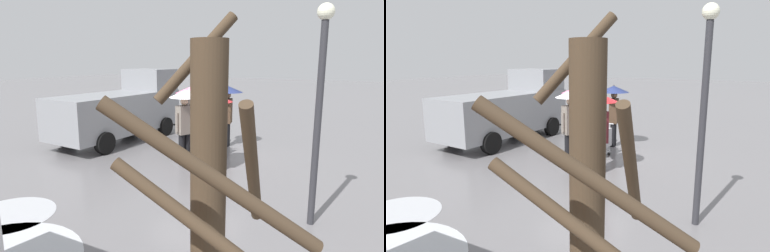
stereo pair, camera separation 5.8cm
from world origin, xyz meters
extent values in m
plane|color=slate|center=(0.00, 0.00, 0.00)|extent=(90.00, 90.00, 0.00)
cylinder|color=#ADAFB5|center=(1.37, 5.28, 0.00)|extent=(1.66, 1.66, 0.01)
cube|color=gray|center=(3.62, -0.47, 1.06)|extent=(2.27, 5.31, 1.40)
cube|color=gray|center=(3.50, -2.36, 2.18)|extent=(1.92, 1.51, 0.84)
cube|color=black|center=(3.46, -3.08, 1.38)|extent=(1.66, 0.16, 0.63)
cube|color=#232326|center=(3.46, -3.12, 0.32)|extent=(1.97, 0.28, 0.24)
cylinder|color=black|center=(4.50, -2.13, 0.36)|extent=(0.28, 0.73, 0.72)
cylinder|color=black|center=(2.54, -2.02, 0.36)|extent=(0.28, 0.73, 0.72)
cylinder|color=black|center=(4.69, 1.08, 0.36)|extent=(0.28, 0.73, 0.72)
cylinder|color=black|center=(2.73, 1.20, 0.36)|extent=(0.28, 0.73, 0.72)
cube|color=#B2B2B7|center=(-0.39, -0.16, 0.60)|extent=(0.60, 0.81, 0.56)
cube|color=#B2B2B7|center=(-0.39, -0.16, 0.14)|extent=(0.54, 0.73, 0.04)
cylinder|color=#B2B2B7|center=(-0.44, -0.58, 1.00)|extent=(0.58, 0.10, 0.04)
sphere|color=black|center=(-0.57, 0.16, 0.05)|extent=(0.10, 0.10, 0.10)
sphere|color=black|center=(-0.15, 0.12, 0.05)|extent=(0.10, 0.10, 0.10)
sphere|color=black|center=(-0.63, -0.44, 0.05)|extent=(0.10, 0.10, 0.10)
sphere|color=black|center=(-0.22, -0.49, 0.05)|extent=(0.10, 0.10, 0.10)
cube|color=#515156|center=(0.37, -0.20, 0.22)|extent=(0.55, 0.65, 0.03)
cylinder|color=#515156|center=(0.12, -0.47, 0.77)|extent=(0.04, 0.04, 1.10)
cylinder|color=#515156|center=(0.55, -0.53, 0.77)|extent=(0.04, 0.04, 1.10)
cylinder|color=black|center=(0.10, -0.47, 0.10)|extent=(0.07, 0.20, 0.20)
cylinder|color=black|center=(0.57, -0.53, 0.10)|extent=(0.07, 0.20, 0.20)
cube|color=tan|center=(0.37, -0.20, 0.38)|extent=(0.46, 0.45, 0.31)
cube|color=tan|center=(0.37, -0.20, 0.67)|extent=(0.53, 0.54, 0.27)
cylinder|color=black|center=(0.20, 0.69, 0.41)|extent=(0.18, 0.18, 0.82)
cylinder|color=black|center=(0.12, 0.51, 0.41)|extent=(0.18, 0.18, 0.82)
cube|color=slate|center=(0.16, 0.60, 1.24)|extent=(0.44, 0.52, 0.84)
sphere|color=beige|center=(0.16, 0.60, 1.78)|extent=(0.22, 0.22, 0.22)
cylinder|color=slate|center=(0.27, 0.83, 1.19)|extent=(0.10, 0.10, 0.55)
cylinder|color=slate|center=(0.10, 0.42, 1.46)|extent=(0.32, 0.22, 0.50)
cylinder|color=#333338|center=(0.12, 0.51, 1.62)|extent=(0.02, 0.02, 0.86)
cone|color=white|center=(0.12, 0.51, 2.00)|extent=(1.04, 1.04, 0.22)
sphere|color=#333338|center=(0.12, 0.51, 2.13)|extent=(0.04, 0.04, 0.04)
cylinder|color=black|center=(-1.12, 1.16, 0.41)|extent=(0.18, 0.18, 0.82)
cylinder|color=black|center=(-0.96, 1.05, 0.41)|extent=(0.18, 0.18, 0.82)
cube|color=#5B1E23|center=(-1.04, 1.10, 1.24)|extent=(0.52, 0.49, 0.84)
sphere|color=#8C6647|center=(-1.04, 1.10, 1.78)|extent=(0.22, 0.22, 0.22)
cylinder|color=#5B1E23|center=(-1.24, 1.26, 1.19)|extent=(0.10, 0.10, 0.55)
cylinder|color=#5B1E23|center=(-0.88, 1.01, 1.46)|extent=(0.26, 0.30, 0.50)
cylinder|color=#333338|center=(-0.96, 1.05, 1.62)|extent=(0.02, 0.02, 0.86)
cone|color=red|center=(-0.96, 1.05, 2.00)|extent=(1.04, 1.04, 0.22)
sphere|color=#333338|center=(-0.96, 1.05, 2.13)|extent=(0.04, 0.04, 0.04)
cylinder|color=black|center=(0.74, -0.84, 0.41)|extent=(0.18, 0.18, 0.82)
cylinder|color=black|center=(0.63, -0.67, 0.41)|extent=(0.18, 0.18, 0.82)
cube|color=slate|center=(0.68, -0.76, 1.24)|extent=(0.48, 0.52, 0.84)
sphere|color=#8C6647|center=(0.68, -0.76, 1.78)|extent=(0.22, 0.22, 0.22)
cylinder|color=slate|center=(0.83, -0.97, 1.19)|extent=(0.10, 0.10, 0.55)
cylinder|color=slate|center=(0.57, -0.62, 1.46)|extent=(0.31, 0.25, 0.50)
cylinder|color=#333338|center=(0.63, -0.67, 1.62)|extent=(0.02, 0.02, 0.86)
cone|color=#E0668E|center=(0.63, -0.67, 2.00)|extent=(1.04, 1.04, 0.22)
sphere|color=#333338|center=(0.63, -0.67, 2.13)|extent=(0.04, 0.04, 0.04)
cube|color=#33664C|center=(0.85, -0.64, 1.28)|extent=(0.30, 0.34, 0.44)
cylinder|color=black|center=(-0.25, -1.73, 0.41)|extent=(0.18, 0.18, 0.82)
cylinder|color=black|center=(-0.30, -1.54, 0.41)|extent=(0.18, 0.18, 0.82)
cube|color=#473323|center=(-0.27, -1.64, 1.24)|extent=(0.38, 0.49, 0.84)
sphere|color=#8C6647|center=(-0.27, -1.64, 1.78)|extent=(0.22, 0.22, 0.22)
cylinder|color=#473323|center=(-0.21, -1.89, 1.19)|extent=(0.10, 0.10, 0.55)
cylinder|color=#473323|center=(-0.33, -1.47, 1.46)|extent=(0.32, 0.17, 0.50)
cylinder|color=#333338|center=(-0.30, -1.54, 1.62)|extent=(0.02, 0.02, 0.86)
cone|color=navy|center=(-0.30, -1.54, 2.00)|extent=(1.04, 1.04, 0.22)
sphere|color=#333338|center=(-0.30, -1.54, 2.13)|extent=(0.04, 0.04, 0.04)
cylinder|color=#423323|center=(-3.78, 7.39, 2.10)|extent=(0.91, 0.27, 0.62)
cylinder|color=#423323|center=(-3.49, 6.77, 2.96)|extent=(0.48, 0.49, 0.64)
cylinder|color=#423323|center=(-3.94, 7.44, 2.37)|extent=(1.02, 0.61, 0.82)
cylinder|color=#423323|center=(-3.97, 6.92, 2.27)|extent=(0.18, 0.65, 0.93)
cylinder|color=#2D2D33|center=(-3.81, 2.88, 1.80)|extent=(0.12, 0.12, 3.60)
sphere|color=#EAEACC|center=(-3.81, 2.88, 3.72)|extent=(0.28, 0.28, 0.28)
camera|label=1|loc=(-4.59, 8.84, 2.94)|focal=30.94mm
camera|label=2|loc=(-4.64, 8.81, 2.94)|focal=30.94mm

